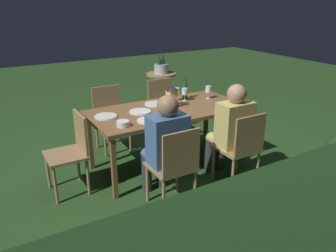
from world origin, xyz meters
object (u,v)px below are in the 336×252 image
(plate_a, at_px, (106,116))
(ice_bucket, at_px, (161,68))
(dining_table, at_px, (168,113))
(bowl_olives, at_px, (123,123))
(plate_d, at_px, (155,104))
(lantern_centerpiece, at_px, (172,95))
(bowl_bread, at_px, (169,116))
(plate_b, at_px, (140,112))
(person_in_blue, at_px, (165,143))
(wine_glass_c, at_px, (185,92))
(chair_head_far, at_px, (72,150))
(plate_c, at_px, (148,120))
(chair_side_left_a, at_px, (164,106))
(chair_side_left_b, at_px, (110,115))
(chair_side_right_a, at_px, (241,146))
(side_table, at_px, (161,85))
(green_bottle_on_table, at_px, (185,91))
(wine_glass_a, at_px, (208,90))
(person_in_mustard, at_px, (230,128))
(chair_side_right_b, at_px, (175,165))

(plate_a, bearing_deg, ice_bucket, -132.23)
(ice_bucket, bearing_deg, dining_table, 62.76)
(bowl_olives, relative_size, ice_bucket, 0.39)
(plate_d, distance_m, ice_bucket, 2.23)
(dining_table, bearing_deg, ice_bucket, -117.24)
(bowl_olives, bearing_deg, lantern_centerpiece, -158.19)
(bowl_bread, bearing_deg, plate_b, -60.92)
(person_in_blue, xyz_separation_m, ice_bucket, (-1.52, -2.78, 0.13))
(wine_glass_c, bearing_deg, chair_head_far, 6.39)
(plate_c, height_order, ice_bucket, ice_bucket)
(chair_side_left_a, bearing_deg, lantern_centerpiece, 66.78)
(chair_side_left_a, bearing_deg, chair_side_left_b, 0.00)
(plate_b, height_order, plate_c, same)
(plate_c, height_order, bowl_olives, bowl_olives)
(chair_side_right_a, xyz_separation_m, plate_b, (0.77, -0.90, 0.27))
(lantern_centerpiece, distance_m, side_table, 2.37)
(green_bottle_on_table, bearing_deg, chair_side_right_a, 90.83)
(chair_head_far, height_order, chair_side_left_a, same)
(person_in_blue, relative_size, chair_side_left_a, 1.32)
(chair_head_far, height_order, lantern_centerpiece, lantern_centerpiece)
(lantern_centerpiece, bearing_deg, green_bottle_on_table, -146.02)
(wine_glass_a, relative_size, ice_bucket, 0.49)
(chair_head_far, relative_size, bowl_bread, 6.00)
(wine_glass_c, relative_size, side_table, 0.25)
(dining_table, height_order, bowl_bread, bowl_bread)
(wine_glass_a, distance_m, wine_glass_c, 0.34)
(dining_table, xyz_separation_m, plate_d, (0.06, -0.23, 0.06))
(chair_side_right_a, distance_m, side_table, 3.06)
(chair_head_far, distance_m, plate_c, 0.87)
(lantern_centerpiece, xyz_separation_m, ice_bucket, (-1.02, -2.10, -0.12))
(chair_side_right_a, relative_size, plate_a, 3.41)
(chair_side_left_b, bearing_deg, plate_b, 95.35)
(dining_table, height_order, chair_head_far, chair_head_far)
(lantern_centerpiece, bearing_deg, chair_head_far, 1.53)
(plate_b, bearing_deg, chair_head_far, 3.21)
(person_in_mustard, relative_size, wine_glass_a, 6.80)
(wine_glass_c, xyz_separation_m, plate_b, (0.70, 0.13, -0.11))
(plate_d, distance_m, bowl_olives, 0.82)
(person_in_mustard, relative_size, side_table, 1.71)
(chair_head_far, relative_size, person_in_blue, 0.76)
(side_table, bearing_deg, wine_glass_a, 78.34)
(wine_glass_a, bearing_deg, plate_b, 3.46)
(plate_c, bearing_deg, chair_side_right_a, 144.93)
(chair_side_right_b, xyz_separation_m, plate_c, (-0.02, -0.58, 0.27))
(chair_head_far, height_order, plate_d, chair_head_far)
(person_in_mustard, distance_m, plate_b, 1.05)
(person_in_blue, bearing_deg, ice_bucket, -118.63)
(green_bottle_on_table, distance_m, bowl_olives, 1.24)
(plate_c, bearing_deg, ice_bucket, -122.12)
(chair_side_left_a, height_order, wine_glass_c, wine_glass_c)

